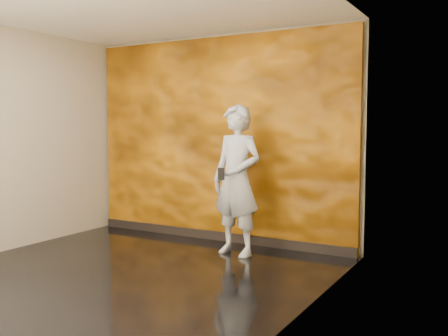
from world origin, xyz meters
TOP-DOWN VIEW (x-y plane):
  - room at (0.00, 0.00)m, footprint 4.02×4.02m
  - feature_wall at (0.00, 1.96)m, footprint 3.90×0.06m
  - baseboard at (0.00, 1.92)m, footprint 3.90×0.04m
  - man at (0.62, 1.38)m, footprint 0.73×0.54m
  - phone at (0.56, 1.09)m, footprint 0.08×0.04m

SIDE VIEW (x-z plane):
  - baseboard at x=0.00m, z-range 0.00..0.12m
  - man at x=0.62m, z-range 0.00..1.82m
  - phone at x=0.56m, z-range 0.94..1.08m
  - feature_wall at x=0.00m, z-range 0.00..2.75m
  - room at x=0.00m, z-range -0.01..2.81m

